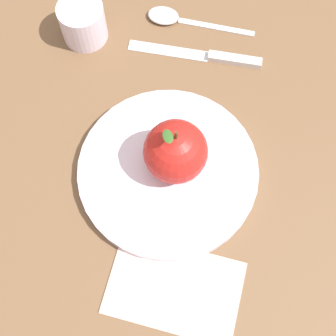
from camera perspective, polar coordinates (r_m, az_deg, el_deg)
name	(u,v)px	position (r m, az deg, el deg)	size (l,w,h in m)	color
ground_plane	(177,148)	(0.64, 1.17, 2.51)	(2.40, 2.40, 0.00)	brown
dinner_plate	(168,171)	(0.62, 0.00, -0.34)	(0.24, 0.24, 0.02)	silver
apple	(175,152)	(0.58, 0.92, 2.02)	(0.08, 0.08, 0.10)	#B21E19
cup	(82,21)	(0.72, -10.44, 17.33)	(0.07, 0.07, 0.06)	silver
knife	(207,56)	(0.72, 4.80, 13.53)	(0.18, 0.11, 0.01)	silver
spoon	(175,18)	(0.75, 0.81, 17.90)	(0.15, 0.10, 0.01)	silver
linen_napkin	(174,288)	(0.59, 0.78, -14.44)	(0.10, 0.16, 0.00)	beige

